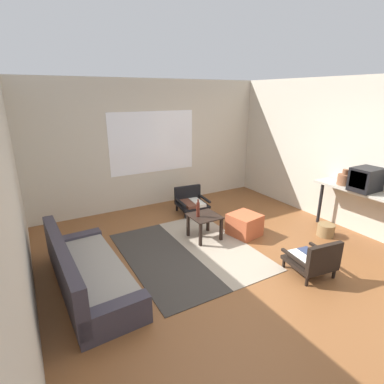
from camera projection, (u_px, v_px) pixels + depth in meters
The scene contains 15 objects.
ground_plane at pixel (236, 266), 4.37m from camera, with size 7.80×7.80×0.00m, color brown.
far_wall_with_window at pixel (152, 144), 6.47m from camera, with size 5.60×0.13×2.70m.
side_wall_right at pixel (346, 154), 5.45m from camera, with size 0.12×6.60×2.70m, color beige.
side_wall_left at pixel (9, 206), 2.94m from camera, with size 0.12×6.60×2.70m, color beige.
area_rug at pixel (189, 251), 4.77m from camera, with size 1.92×2.35×0.01m.
couch at pixel (86, 274), 3.82m from camera, with size 0.87×2.08×0.70m.
coffee_table at pixel (204, 221), 5.11m from camera, with size 0.49×0.50×0.43m.
armchair_by_window at pixel (191, 201), 6.31m from camera, with size 0.65×0.62×0.52m.
armchair_striped_foreground at pixel (314, 260), 4.08m from camera, with size 0.62×0.63×0.56m.
ottoman_orange at pixel (244, 225), 5.29m from camera, with size 0.49×0.49×0.39m, color #BC5633.
console_shelf at pixel (358, 195), 5.06m from camera, with size 0.41×1.51×0.87m.
crt_television at pixel (366, 179), 4.89m from camera, with size 0.47×0.36×0.39m.
clay_vase at pixel (344, 179), 5.23m from camera, with size 0.23×0.23×0.28m.
glass_bottle at pixel (198, 209), 5.00m from camera, with size 0.06×0.06×0.31m.
wicker_basket at pixel (326, 230), 5.27m from camera, with size 0.29×0.29×0.22m, color olive.
Camera 1 is at (-2.45, -2.98, 2.42)m, focal length 27.91 mm.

